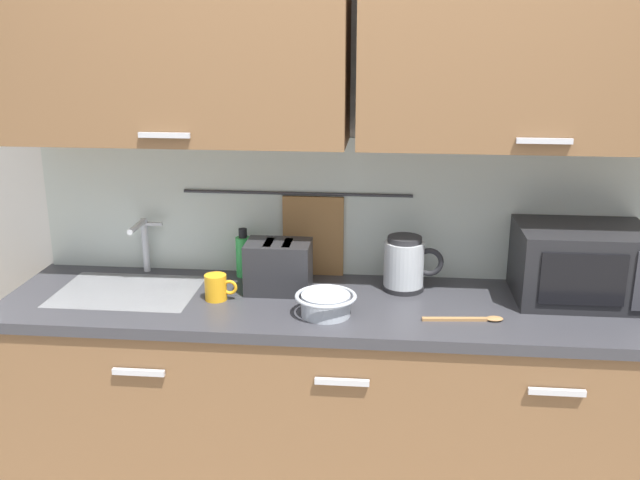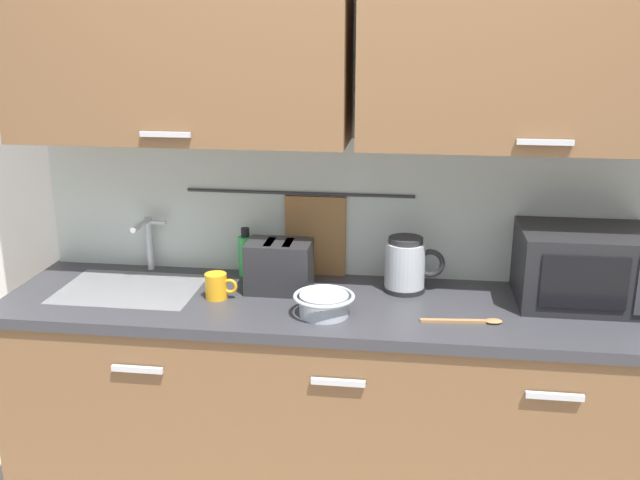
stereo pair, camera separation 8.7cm
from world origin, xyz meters
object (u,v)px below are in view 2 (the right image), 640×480
Objects in this scene: mug_near_sink at (217,286)px; wooden_spoon at (472,321)px; microwave at (584,267)px; mixing_bowl at (324,303)px; toaster at (279,266)px; dish_soap_bottle at (246,254)px; electric_kettle at (406,265)px.

wooden_spoon is at bearing -6.49° from mug_near_sink.
microwave is at bearing 31.04° from wooden_spoon.
toaster is at bearing 132.13° from mixing_bowl.
mixing_bowl is at bearing -179.93° from wooden_spoon.
microwave is at bearing -5.53° from dish_soap_bottle.
toaster reaches higher than wooden_spoon.
dish_soap_bottle is (-0.63, 0.09, -0.01)m from electric_kettle.
microwave is at bearing -3.07° from electric_kettle.
mug_near_sink reaches higher than wooden_spoon.
electric_kettle reaches higher than mug_near_sink.
dish_soap_bottle is (-1.26, 0.12, -0.05)m from microwave.
mug_near_sink is (-0.68, -0.17, -0.05)m from electric_kettle.
mixing_bowl is (0.41, -0.10, -0.00)m from mug_near_sink.
mixing_bowl is 0.30m from toaster.
mug_near_sink is at bearing -165.78° from electric_kettle.
wooden_spoon is at bearing 0.07° from mixing_bowl.
dish_soap_bottle is at bearing 79.63° from mug_near_sink.
toaster reaches higher than mug_near_sink.
dish_soap_bottle is 0.27m from mug_near_sink.
microwave reaches higher than dish_soap_bottle.
wooden_spoon is at bearing -17.30° from toaster.
mixing_bowl is (0.36, -0.37, -0.04)m from dish_soap_bottle.
mixing_bowl is at bearing -134.69° from electric_kettle.
wooden_spoon is (0.23, -0.28, -0.10)m from electric_kettle.
dish_soap_bottle is at bearing 174.47° from microwave.
electric_kettle is at bearing -7.95° from dish_soap_bottle.
electric_kettle reaches higher than toaster.
toaster is (0.21, 0.11, 0.05)m from mug_near_sink.
microwave is 0.49m from wooden_spoon.
toaster is 0.93× the size of wooden_spoon.
mug_near_sink is 0.56× the size of mixing_bowl.
dish_soap_bottle is 0.51m from mixing_bowl.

